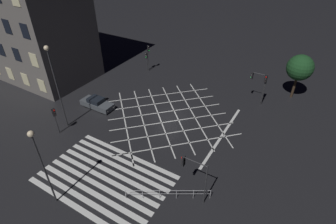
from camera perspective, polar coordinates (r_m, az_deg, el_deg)
name	(u,v)px	position (r m, az deg, el deg)	size (l,w,h in m)	color
ground_plane	(168,116)	(32.93, 0.00, -0.98)	(200.00, 200.00, 0.00)	black
road_markings	(133,154)	(27.98, -7.58, -9.06)	(18.14, 24.57, 0.01)	silver
traffic_light_nw_main	(148,53)	(43.01, -4.31, 12.67)	(0.39, 0.36, 4.38)	#2D2D30
traffic_light_ne_cross	(265,84)	(35.75, 20.28, 5.72)	(0.36, 0.39, 4.39)	#2D2D30
traffic_light_ne_main	(258,81)	(35.97, 18.98, 6.36)	(2.12, 0.36, 4.43)	#2D2D30
traffic_light_nw_cross	(147,58)	(43.46, -4.69, 11.72)	(0.36, 0.39, 3.21)	#2D2D30
traffic_light_se_main	(194,171)	(21.70, 5.60, -12.65)	(2.35, 0.36, 4.55)	#2D2D30
traffic_light_sw_main	(55,116)	(31.43, -23.37, -0.78)	(0.39, 0.36, 3.41)	#2D2D30
street_lamp_east	(39,156)	(22.08, -26.25, -8.49)	(0.49, 0.49, 7.73)	#2D2D30
street_lamp_west	(54,74)	(30.29, -23.66, 7.61)	(0.52, 0.52, 9.94)	#2D2D30
street_tree_near	(300,68)	(38.81, 26.80, 8.59)	(3.41, 3.41, 6.19)	#38281C
waiting_car	(97,103)	(35.47, -15.21, 1.82)	(4.60, 1.73, 1.42)	#474C51
pedestrian_railing	(168,193)	(23.56, 0.00, -17.25)	(6.34, 3.80, 1.05)	#B7B7BC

